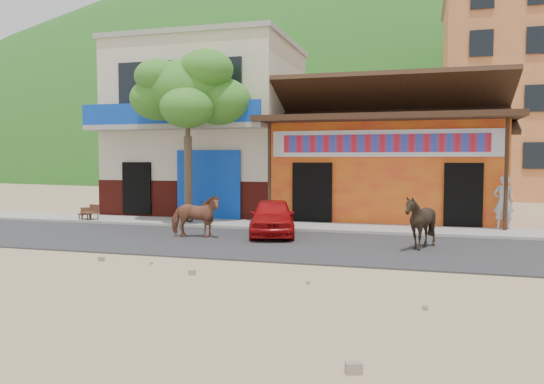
{
  "coord_description": "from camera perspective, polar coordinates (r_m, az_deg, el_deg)",
  "views": [
    {
      "loc": [
        3.35,
        -11.25,
        2.33
      ],
      "look_at": [
        -0.73,
        3.0,
        1.4
      ],
      "focal_mm": 35.0,
      "sensor_mm": 36.0,
      "label": 1
    }
  ],
  "objects": [
    {
      "name": "sidewalk",
      "position": [
        17.72,
        4.97,
        -3.78
      ],
      "size": [
        60.0,
        2.0,
        0.12
      ],
      "primitive_type": "cube",
      "color": "gray",
      "rests_on": "ground"
    },
    {
      "name": "hillside",
      "position": [
        81.89,
        13.76,
        10.27
      ],
      "size": [
        100.0,
        40.0,
        24.0
      ],
      "primitive_type": "ellipsoid",
      "color": "#194C14",
      "rests_on": "ground"
    },
    {
      "name": "scooter",
      "position": [
        18.21,
        -7.91,
        -2.14
      ],
      "size": [
        1.61,
        1.17,
        0.81
      ],
      "primitive_type": "imported",
      "rotation": [
        0.0,
        0.0,
        1.1
      ],
      "color": "black",
      "rests_on": "sidewalk"
    },
    {
      "name": "road",
      "position": [
        14.34,
        2.28,
        -5.68
      ],
      "size": [
        60.0,
        5.0,
        0.04
      ],
      "primitive_type": "cube",
      "color": "#28282B",
      "rests_on": "ground"
    },
    {
      "name": "red_car",
      "position": [
        15.92,
        0.03,
        -2.68
      ],
      "size": [
        2.1,
        3.46,
        1.1
      ],
      "primitive_type": "imported",
      "rotation": [
        0.0,
        0.0,
        0.26
      ],
      "color": "#A90C0E",
      "rests_on": "road"
    },
    {
      "name": "cow_dark",
      "position": [
        13.96,
        15.66,
        -3.15
      ],
      "size": [
        1.59,
        1.52,
        1.37
      ],
      "primitive_type": "imported",
      "rotation": [
        0.0,
        0.0,
        -1.14
      ],
      "color": "black",
      "rests_on": "road"
    },
    {
      "name": "cafe_building",
      "position": [
        23.05,
        -6.65,
        6.48
      ],
      "size": [
        7.0,
        6.0,
        7.0
      ],
      "primitive_type": "cube",
      "color": "beige",
      "rests_on": "ground"
    },
    {
      "name": "cow_tan",
      "position": [
        15.56,
        -8.26,
        -2.59
      ],
      "size": [
        1.59,
        0.97,
        1.25
      ],
      "primitive_type": "imported",
      "rotation": [
        0.0,
        0.0,
        1.78
      ],
      "color": "brown",
      "rests_on": "road"
    },
    {
      "name": "tree",
      "position": [
        18.83,
        -9.05,
        5.95
      ],
      "size": [
        3.0,
        3.0,
        6.0
      ],
      "primitive_type": null,
      "color": "#2D721E",
      "rests_on": "sidewalk"
    },
    {
      "name": "cafe_chair_right",
      "position": [
        20.58,
        -19.53,
        -1.68
      ],
      "size": [
        0.46,
        0.46,
        0.79
      ],
      "primitive_type": null,
      "rotation": [
        0.0,
        0.0,
        0.32
      ],
      "color": "#4E2F1A",
      "rests_on": "sidewalk"
    },
    {
      "name": "cafe_chair_left",
      "position": [
        20.36,
        -18.99,
        -1.41
      ],
      "size": [
        0.58,
        0.58,
        1.01
      ],
      "primitive_type": null,
      "rotation": [
        0.0,
        0.0,
        -0.26
      ],
      "color": "#462217",
      "rests_on": "sidewalk"
    },
    {
      "name": "apartment_front",
      "position": [
        35.89,
        25.3,
        9.12
      ],
      "size": [
        9.0,
        9.0,
        12.0
      ],
      "primitive_type": "cube",
      "color": "#CC723F",
      "rests_on": "ground"
    },
    {
      "name": "pedestrian",
      "position": [
        18.17,
        23.64,
        -0.99
      ],
      "size": [
        0.65,
        0.44,
        1.71
      ],
      "primitive_type": "imported",
      "rotation": [
        0.0,
        0.0,
        3.2
      ],
      "color": "beige",
      "rests_on": "sidewalk"
    },
    {
      "name": "dance_club",
      "position": [
        21.3,
        12.36,
        2.08
      ],
      "size": [
        8.0,
        6.0,
        3.6
      ],
      "primitive_type": "cube",
      "color": "orange",
      "rests_on": "ground"
    },
    {
      "name": "ground",
      "position": [
        11.97,
        -0.58,
        -7.64
      ],
      "size": [
        120.0,
        120.0,
        0.0
      ],
      "primitive_type": "plane",
      "color": "#9E825B",
      "rests_on": "ground"
    }
  ]
}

